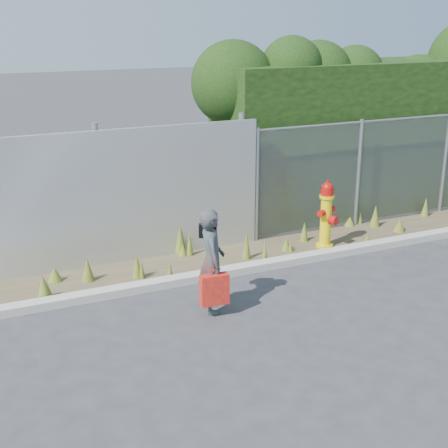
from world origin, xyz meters
name	(u,v)px	position (x,y,z in m)	size (l,w,h in m)	color
ground	(288,324)	(0.00, 0.00, 0.00)	(80.00, 80.00, 0.00)	#353437
curb	(231,271)	(0.00, 1.80, 0.06)	(16.00, 0.22, 0.12)	#A8A198
weed_strip	(143,265)	(-1.24, 2.41, 0.13)	(16.00, 1.28, 0.54)	#4E402C
chainlink_fence	(403,168)	(4.25, 3.00, 1.03)	(6.50, 0.07, 2.05)	gray
hedge	(384,112)	(4.50, 4.03, 1.95)	(7.82, 1.86, 3.81)	black
fire_hydrant	(326,216)	(1.99, 2.21, 0.59)	(0.40, 0.36, 1.21)	yellow
woman	(212,261)	(-0.76, 0.79, 0.73)	(0.53, 0.35, 1.45)	#0E5D5D
red_tote_bag	(214,289)	(-0.81, 0.58, 0.40)	(0.38, 0.14, 0.50)	#AD0922
black_shoulder_bag	(208,231)	(-0.71, 1.03, 1.08)	(0.25, 0.10, 0.18)	black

